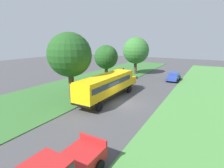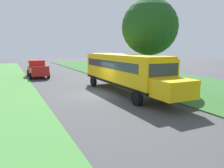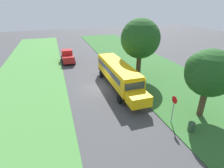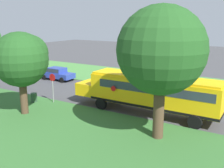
% 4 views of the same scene
% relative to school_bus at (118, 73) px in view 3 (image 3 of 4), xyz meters
% --- Properties ---
extents(ground_plane, '(120.00, 120.00, 0.00)m').
position_rel_school_bus_xyz_m(ground_plane, '(2.53, -0.59, -1.92)').
color(ground_plane, '#424244').
extents(grass_verge, '(12.00, 80.00, 0.08)m').
position_rel_school_bus_xyz_m(grass_verge, '(-7.47, -0.59, -1.88)').
color(grass_verge, '#33662D').
rests_on(grass_verge, ground).
extents(grass_far_side, '(10.00, 80.00, 0.07)m').
position_rel_school_bus_xyz_m(grass_far_side, '(11.53, -0.59, -1.89)').
color(grass_far_side, '#47843D').
rests_on(grass_far_side, ground).
extents(school_bus, '(2.84, 12.42, 3.16)m').
position_rel_school_bus_xyz_m(school_bus, '(0.00, 0.00, 0.00)').
color(school_bus, yellow).
rests_on(school_bus, ground).
extents(pickup_truck, '(2.28, 5.40, 2.10)m').
position_rel_school_bus_xyz_m(pickup_truck, '(5.23, -13.52, -0.85)').
color(pickup_truck, '#B21E1E').
rests_on(pickup_truck, ground).
extents(oak_tree_beside_bus, '(5.41, 5.41, 8.38)m').
position_rel_school_bus_xyz_m(oak_tree_beside_bus, '(-3.99, -2.27, 3.77)').
color(oak_tree_beside_bus, '#4C3826').
rests_on(oak_tree_beside_bus, ground).
extents(oak_tree_roadside_mid, '(4.27, 4.27, 6.60)m').
position_rel_school_bus_xyz_m(oak_tree_roadside_mid, '(-5.29, 8.47, 2.61)').
color(oak_tree_roadside_mid, '#4C3826').
rests_on(oak_tree_roadside_mid, ground).
extents(stop_sign, '(0.08, 0.68, 2.74)m').
position_rel_school_bus_xyz_m(stop_sign, '(-2.07, 8.65, -0.19)').
color(stop_sign, gray).
rests_on(stop_sign, ground).
extents(trash_bin, '(0.56, 0.56, 0.90)m').
position_rel_school_bus_xyz_m(trash_bin, '(-2.93, 10.26, -1.47)').
color(trash_bin, '#2D4C33').
rests_on(trash_bin, ground).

